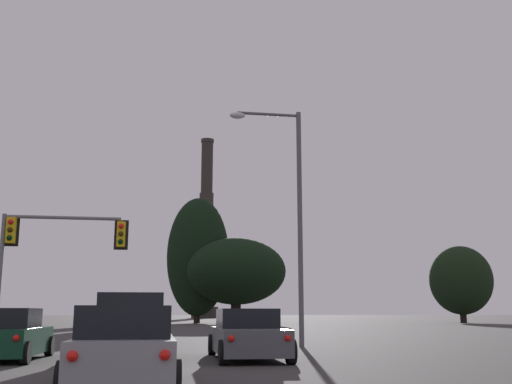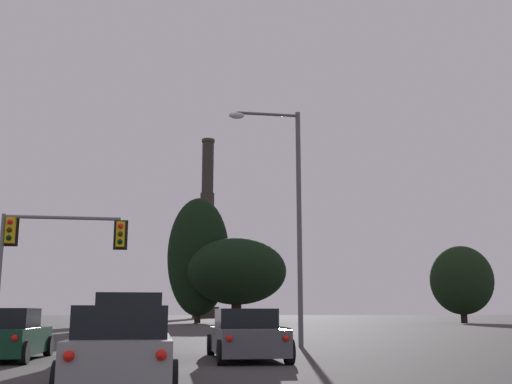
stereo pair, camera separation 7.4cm
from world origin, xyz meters
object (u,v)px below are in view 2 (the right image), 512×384
at_px(sedan_right_lane_front, 246,335).
at_px(street_lamp, 289,201).
at_px(smokestack, 207,245).
at_px(hatchback_left_lane_front, 6,336).
at_px(suv_center_lane_front, 130,327).
at_px(traffic_light_overhead_left, 46,245).
at_px(hatchback_center_lane_second, 122,349).

height_order(sedan_right_lane_front, street_lamp, street_lamp).
relative_size(street_lamp, smokestack, 0.23).
bearing_deg(hatchback_left_lane_front, suv_center_lane_front, -0.04).
bearing_deg(sedan_right_lane_front, traffic_light_overhead_left, 133.85).
bearing_deg(suv_center_lane_front, hatchback_center_lane_second, -88.76).
height_order(suv_center_lane_front, sedan_right_lane_front, suv_center_lane_front).
bearing_deg(street_lamp, hatchback_left_lane_front, -151.14).
bearing_deg(hatchback_center_lane_second, street_lamp, 64.11).
bearing_deg(hatchback_center_lane_second, suv_center_lane_front, 91.26).
relative_size(hatchback_left_lane_front, hatchback_center_lane_second, 1.01).
relative_size(sedan_right_lane_front, traffic_light_overhead_left, 0.90).
xyz_separation_m(hatchback_left_lane_front, smokestack, (15.31, 121.55, 16.04)).
distance_m(hatchback_center_lane_second, smokestack, 129.87).
xyz_separation_m(suv_center_lane_front, hatchback_left_lane_front, (-3.40, 0.07, -0.23)).
bearing_deg(street_lamp, sedan_right_lane_front, -114.30).
distance_m(suv_center_lane_front, hatchback_left_lane_front, 3.41).
xyz_separation_m(hatchback_left_lane_front, sedan_right_lane_front, (6.73, -0.61, 0.00)).
distance_m(sedan_right_lane_front, smokestack, 123.51).
height_order(suv_center_lane_front, smokestack, smokestack).
bearing_deg(suv_center_lane_front, sedan_right_lane_front, -9.30).
height_order(hatchback_center_lane_second, smokestack, smokestack).
bearing_deg(suv_center_lane_front, hatchback_left_lane_front, 178.76).
bearing_deg(smokestack, street_lamp, -92.94).
bearing_deg(traffic_light_overhead_left, suv_center_lane_front, -62.09).
xyz_separation_m(sedan_right_lane_front, street_lamp, (2.60, 5.75, 5.09)).
bearing_deg(street_lamp, hatchback_center_lane_second, -115.82).
bearing_deg(hatchback_left_lane_front, sedan_right_lane_front, -4.06).
height_order(hatchback_left_lane_front, hatchback_center_lane_second, same).
distance_m(hatchback_left_lane_front, hatchback_center_lane_second, 7.66).
xyz_separation_m(suv_center_lane_front, sedan_right_lane_front, (3.33, -0.54, -0.23)).
height_order(hatchback_left_lane_front, sedan_right_lane_front, hatchback_left_lane_front).
relative_size(traffic_light_overhead_left, street_lamp, 0.55).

